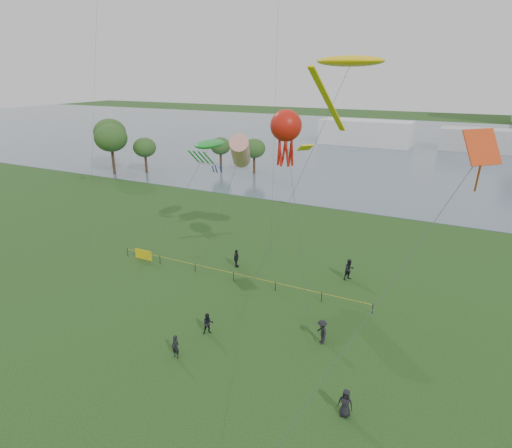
% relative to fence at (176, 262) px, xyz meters
% --- Properties ---
extents(ground_plane, '(400.00, 400.00, 0.00)m').
position_rel_fence_xyz_m(ground_plane, '(11.27, -15.95, -0.55)').
color(ground_plane, '#173711').
extents(lake, '(400.00, 120.00, 0.08)m').
position_rel_fence_xyz_m(lake, '(11.27, 84.05, -0.53)').
color(lake, slate).
rests_on(lake, ground_plane).
extents(pavilion_left, '(22.00, 8.00, 6.00)m').
position_rel_fence_xyz_m(pavilion_left, '(-0.73, 79.05, 2.45)').
color(pavilion_left, white).
rests_on(pavilion_left, ground_plane).
extents(pavilion_right, '(18.00, 7.00, 5.00)m').
position_rel_fence_xyz_m(pavilion_right, '(25.27, 82.05, 1.95)').
color(pavilion_right, silver).
rests_on(pavilion_right, ground_plane).
extents(trees, '(31.27, 17.05, 9.10)m').
position_rel_fence_xyz_m(trees, '(-30.18, 30.93, 5.29)').
color(trees, '#362518').
rests_on(trees, ground_plane).
extents(fence, '(24.07, 0.07, 1.05)m').
position_rel_fence_xyz_m(fence, '(0.00, 0.00, 0.00)').
color(fence, black).
rests_on(fence, ground_plane).
extents(spectator_a, '(0.95, 0.93, 1.55)m').
position_rel_fence_xyz_m(spectator_a, '(8.44, -7.72, 0.22)').
color(spectator_a, black).
rests_on(spectator_a, ground_plane).
extents(spectator_b, '(1.23, 1.28, 1.75)m').
position_rel_fence_xyz_m(spectator_b, '(15.85, -5.28, 0.32)').
color(spectator_b, black).
rests_on(spectator_b, ground_plane).
extents(spectator_c, '(0.51, 1.03, 1.70)m').
position_rel_fence_xyz_m(spectator_c, '(4.95, 2.63, 0.29)').
color(spectator_c, black).
rests_on(spectator_c, ground_plane).
extents(spectator_d, '(0.80, 0.52, 1.63)m').
position_rel_fence_xyz_m(spectator_d, '(19.00, -10.91, 0.26)').
color(spectator_d, black).
rests_on(spectator_d, ground_plane).
extents(spectator_f, '(0.60, 0.42, 1.57)m').
position_rel_fence_xyz_m(spectator_f, '(8.02, -10.87, 0.23)').
color(spectator_f, black).
rests_on(spectator_f, ground_plane).
extents(spectator_g, '(1.13, 1.17, 1.90)m').
position_rel_fence_xyz_m(spectator_g, '(15.04, 4.78, 0.39)').
color(spectator_g, black).
rests_on(spectator_g, ground_plane).
extents(kite_stingray, '(7.92, 9.90, 18.25)m').
position_rel_fence_xyz_m(kite_stingray, '(14.92, 0.49, 17.24)').
color(kite_stingray, '#3F3F42').
extents(kite_windsock, '(4.22, 7.07, 12.18)m').
position_rel_fence_xyz_m(kite_windsock, '(3.89, 5.59, 9.73)').
color(kite_windsock, '#3F3F42').
extents(kite_creature, '(3.07, 11.91, 11.06)m').
position_rel_fence_xyz_m(kite_creature, '(0.30, 5.93, 10.06)').
color(kite_creature, '#3F3F42').
extents(kite_octopus, '(4.12, 3.21, 14.73)m').
position_rel_fence_xyz_m(kite_octopus, '(10.81, -0.18, 12.96)').
color(kite_octopus, '#3F3F42').
extents(kite_delta, '(7.98, 9.69, 15.23)m').
position_rel_fence_xyz_m(kite_delta, '(22.94, -11.60, 13.32)').
color(kite_delta, '#3F3F42').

